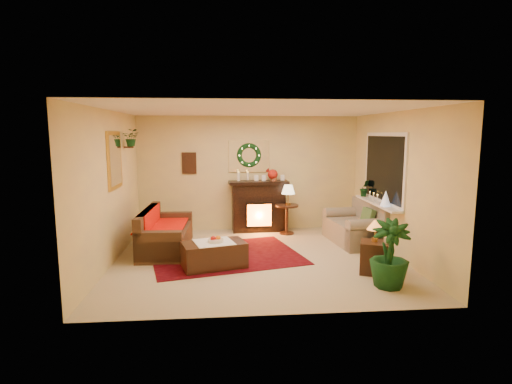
{
  "coord_description": "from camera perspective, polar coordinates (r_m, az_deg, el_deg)",
  "views": [
    {
      "loc": [
        -0.62,
        -6.84,
        2.21
      ],
      "look_at": [
        0.0,
        0.35,
        1.15
      ],
      "focal_mm": 28.0,
      "sensor_mm": 36.0,
      "label": 1
    }
  ],
  "objects": [
    {
      "name": "fireplace",
      "position": [
        9.07,
        0.35,
        -2.19
      ],
      "size": [
        1.2,
        0.44,
        1.08
      ],
      "primitive_type": "cube",
      "rotation": [
        0.0,
        0.0,
        0.06
      ],
      "color": "black",
      "rests_on": "floor"
    },
    {
      "name": "red_throw",
      "position": [
        7.94,
        -13.23,
        -4.65
      ],
      "size": [
        0.87,
        1.41,
        0.02
      ],
      "primitive_type": "cube",
      "color": "#B02A1F",
      "rests_on": "sofa"
    },
    {
      "name": "floor",
      "position": [
        7.22,
        0.24,
        -9.48
      ],
      "size": [
        5.0,
        5.0,
        0.0
      ],
      "primitive_type": "plane",
      "color": "beige",
      "rests_on": "ground"
    },
    {
      "name": "wall_back",
      "position": [
        9.16,
        -1.02,
        2.66
      ],
      "size": [
        5.0,
        5.0,
        0.0
      ],
      "primitive_type": "plane",
      "color": "#EFD88C",
      "rests_on": "ground"
    },
    {
      "name": "window_frame",
      "position": [
        8.04,
        17.83,
        3.25
      ],
      "size": [
        0.03,
        1.86,
        1.36
      ],
      "primitive_type": "cube",
      "color": "white",
      "rests_on": "wall_right"
    },
    {
      "name": "window_glass",
      "position": [
        8.04,
        17.73,
        3.25
      ],
      "size": [
        0.02,
        1.7,
        1.22
      ],
      "primitive_type": "cube",
      "color": "black",
      "rests_on": "wall_right"
    },
    {
      "name": "mini_tree",
      "position": [
        7.67,
        18.03,
        -0.84
      ],
      "size": [
        0.19,
        0.19,
        0.28
      ],
      "primitive_type": "cone",
      "color": "white",
      "rests_on": "window_sill"
    },
    {
      "name": "mantel_candle_b",
      "position": [
        8.95,
        -1.19,
        2.26
      ],
      "size": [
        0.06,
        0.06,
        0.17
      ],
      "primitive_type": "cylinder",
      "color": "white",
      "rests_on": "fireplace"
    },
    {
      "name": "sofa",
      "position": [
        7.82,
        -12.73,
        -5.02
      ],
      "size": [
        0.86,
        1.86,
        0.79
      ],
      "primitive_type": "cube",
      "rotation": [
        0.0,
        0.0,
        -0.03
      ],
      "color": "brown",
      "rests_on": "floor"
    },
    {
      "name": "mantel_mirror",
      "position": [
        9.11,
        -1.02,
        5.15
      ],
      "size": [
        0.92,
        0.02,
        0.72
      ],
      "primitive_type": "cube",
      "color": "white",
      "rests_on": "wall_back"
    },
    {
      "name": "coffee_table",
      "position": [
        6.74,
        -6.01,
        -8.96
      ],
      "size": [
        1.13,
        0.82,
        0.43
      ],
      "primitive_type": "cube",
      "rotation": [
        0.0,
        0.0,
        0.28
      ],
      "color": "black",
      "rests_on": "floor"
    },
    {
      "name": "lamp_tiffany",
      "position": [
        6.62,
        16.66,
        -4.79
      ],
      "size": [
        0.26,
        0.26,
        0.39
      ],
      "primitive_type": "cone",
      "color": "orange",
      "rests_on": "end_table_square"
    },
    {
      "name": "window_sill",
      "position": [
        8.09,
        16.93,
        -1.55
      ],
      "size": [
        0.22,
        1.86,
        0.04
      ],
      "primitive_type": "cube",
      "color": "white",
      "rests_on": "wall_right"
    },
    {
      "name": "fruit_bowl",
      "position": [
        6.67,
        -5.78,
        -7.0
      ],
      "size": [
        0.26,
        0.26,
        0.06
      ],
      "primitive_type": "cylinder",
      "color": "beige",
      "rests_on": "coffee_table"
    },
    {
      "name": "wall_art",
      "position": [
        9.12,
        -9.52,
        4.1
      ],
      "size": [
        0.32,
        0.03,
        0.48
      ],
      "primitive_type": "cube",
      "color": "#381E11",
      "rests_on": "wall_back"
    },
    {
      "name": "wall_right",
      "position": [
        7.57,
        19.44,
        0.97
      ],
      "size": [
        4.5,
        4.5,
        0.0
      ],
      "primitive_type": "plane",
      "color": "#EFD88C",
      "rests_on": "ground"
    },
    {
      "name": "mantel_candle_a",
      "position": [
        8.88,
        -2.52,
        2.21
      ],
      "size": [
        0.07,
        0.07,
        0.2
      ],
      "primitive_type": "cylinder",
      "color": "white",
      "rests_on": "fireplace"
    },
    {
      "name": "sill_plant",
      "position": [
        8.72,
        15.27,
        0.65
      ],
      "size": [
        0.26,
        0.21,
        0.47
      ],
      "primitive_type": "imported",
      "color": "#123C19",
      "rests_on": "window_sill"
    },
    {
      "name": "wall_front",
      "position": [
        4.72,
        2.7,
        -2.78
      ],
      "size": [
        5.0,
        5.0,
        0.0
      ],
      "primitive_type": "plane",
      "color": "#EFD88C",
      "rests_on": "ground"
    },
    {
      "name": "floor_palm",
      "position": [
        6.13,
        18.53,
        -8.78
      ],
      "size": [
        1.94,
        1.94,
        2.96
      ],
      "primitive_type": "imported",
      "rotation": [
        0.0,
        0.0,
        -0.19
      ],
      "color": "#21612D",
      "rests_on": "floor"
    },
    {
      "name": "wreath",
      "position": [
        9.07,
        -1.0,
        5.26
      ],
      "size": [
        0.55,
        0.11,
        0.55
      ],
      "primitive_type": "torus",
      "rotation": [
        1.57,
        0.0,
        0.0
      ],
      "color": "#194719",
      "rests_on": "wall_back"
    },
    {
      "name": "gold_mirror",
      "position": [
        7.39,
        -19.54,
        4.31
      ],
      "size": [
        0.03,
        0.84,
        1.0
      ],
      "primitive_type": "cube",
      "color": "gold",
      "rests_on": "wall_left"
    },
    {
      "name": "loveseat",
      "position": [
        8.38,
        13.9,
        -4.23
      ],
      "size": [
        0.99,
        1.53,
        0.84
      ],
      "primitive_type": "cube",
      "rotation": [
        0.0,
        0.0,
        0.11
      ],
      "color": "gray",
      "rests_on": "floor"
    },
    {
      "name": "ceiling",
      "position": [
        6.88,
        0.25,
        11.6
      ],
      "size": [
        5.0,
        5.0,
        0.0
      ],
      "primitive_type": "plane",
      "color": "white",
      "rests_on": "ground"
    },
    {
      "name": "end_table_square",
      "position": [
        6.71,
        16.45,
        -8.81
      ],
      "size": [
        0.53,
        0.53,
        0.51
      ],
      "primitive_type": "cube",
      "rotation": [
        0.0,
        0.0,
        -0.36
      ],
      "color": "#362016",
      "rests_on": "floor"
    },
    {
      "name": "poinsettia",
      "position": [
        8.98,
        2.4,
        2.53
      ],
      "size": [
        0.23,
        0.23,
        0.23
      ],
      "primitive_type": "sphere",
      "color": "#A51B10",
      "rests_on": "fireplace"
    },
    {
      "name": "area_rug",
      "position": [
        7.4,
        -4.32,
        -9.0
      ],
      "size": [
        3.0,
        2.51,
        0.01
      ],
      "primitive_type": "cube",
      "rotation": [
        0.0,
        0.0,
        0.24
      ],
      "color": "maroon",
      "rests_on": "floor"
    },
    {
      "name": "wall_left",
      "position": [
        7.15,
        -20.12,
        0.53
      ],
      "size": [
        4.5,
        4.5,
        0.0
      ],
      "primitive_type": "plane",
      "color": "#EFD88C",
      "rests_on": "ground"
    },
    {
      "name": "side_table_round",
      "position": [
        8.88,
        4.42,
        -3.93
      ],
      "size": [
        0.65,
        0.65,
        0.66
      ],
      "primitive_type": "cylinder",
      "rotation": [
        0.0,
        0.0,
        -0.36
      ],
      "color": "black",
      "rests_on": "floor"
    },
    {
      "name": "hanging_plant",
      "position": [
        8.08,
        -17.32,
        6.28
      ],
      "size": [
        0.33,
        0.28,
        0.36
      ],
      "primitive_type": "imported",
      "color": "#194719",
      "rests_on": "wall_left"
    },
    {
      "name": "lamp_cream",
      "position": [
        8.74,
        4.62,
        -0.42
      ],
      "size": [
        0.29,
        0.29,
        0.45
      ],
      "primitive_type": "cone",
      "color": "beige",
      "rests_on": "side_table_round"
    }
  ]
}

